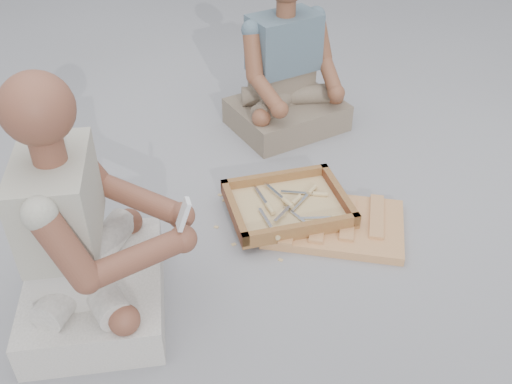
{
  "coord_description": "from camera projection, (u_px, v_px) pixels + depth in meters",
  "views": [
    {
      "loc": [
        -0.21,
        -1.73,
        1.69
      ],
      "look_at": [
        -0.02,
        0.11,
        0.3
      ],
      "focal_mm": 40.0,
      "sensor_mm": 36.0,
      "label": 1
    }
  ],
  "objects": [
    {
      "name": "wood_chip_10",
      "position": [
        234.0,
        244.0,
        2.5
      ],
      "size": [
        0.02,
        0.02,
        0.0
      ],
      "primitive_type": "cube",
      "rotation": [
        0.0,
        0.0,
        0.47
      ],
      "color": "tan",
      "rests_on": "ground"
    },
    {
      "name": "chisel_0",
      "position": [
        308.0,
        224.0,
        2.51
      ],
      "size": [
        0.13,
        0.2,
        0.02
      ],
      "rotation": [
        0.0,
        0.0,
        -1.02
      ],
      "color": "silver",
      "rests_on": "tool_tray"
    },
    {
      "name": "tool_tray",
      "position": [
        288.0,
        205.0,
        2.63
      ],
      "size": [
        0.6,
        0.51,
        0.07
      ],
      "rotation": [
        0.0,
        0.0,
        0.16
      ],
      "color": "brown",
      "rests_on": "carved_panel"
    },
    {
      "name": "chisel_7",
      "position": [
        273.0,
        230.0,
        2.46
      ],
      "size": [
        0.07,
        0.22,
        0.02
      ],
      "rotation": [
        0.0,
        0.0,
        -1.31
      ],
      "color": "silver",
      "rests_on": "tool_tray"
    },
    {
      "name": "ground",
      "position": [
        264.0,
        265.0,
        2.41
      ],
      "size": [
        60.0,
        60.0,
        0.0
      ],
      "primitive_type": "plane",
      "color": "#99999E",
      "rests_on": "ground"
    },
    {
      "name": "wood_chip_6",
      "position": [
        324.0,
        229.0,
        2.59
      ],
      "size": [
        0.02,
        0.02,
        0.0
      ],
      "primitive_type": "cube",
      "rotation": [
        0.0,
        0.0,
        0.21
      ],
      "color": "tan",
      "rests_on": "ground"
    },
    {
      "name": "chisel_5",
      "position": [
        285.0,
        200.0,
        2.62
      ],
      "size": [
        0.12,
        0.2,
        0.02
      ],
      "rotation": [
        0.0,
        0.0,
        -1.09
      ],
      "color": "silver",
      "rests_on": "tool_tray"
    },
    {
      "name": "wood_chip_1",
      "position": [
        276.0,
        206.0,
        2.72
      ],
      "size": [
        0.02,
        0.02,
        0.0
      ],
      "primitive_type": "cube",
      "rotation": [
        0.0,
        0.0,
        1.41
      ],
      "color": "tan",
      "rests_on": "ground"
    },
    {
      "name": "carved_panel",
      "position": [
        334.0,
        224.0,
        2.59
      ],
      "size": [
        0.71,
        0.57,
        0.04
      ],
      "primitive_type": "cube",
      "rotation": [
        0.0,
        0.0,
        -0.28
      ],
      "color": "#AC7E42",
      "rests_on": "ground"
    },
    {
      "name": "wood_chip_3",
      "position": [
        302.0,
        174.0,
        2.94
      ],
      "size": [
        0.02,
        0.02,
        0.0
      ],
      "primitive_type": "cube",
      "rotation": [
        0.0,
        0.0,
        1.59
      ],
      "color": "tan",
      "rests_on": "ground"
    },
    {
      "name": "chisel_6",
      "position": [
        310.0,
        192.0,
        2.69
      ],
      "size": [
        0.15,
        0.18,
        0.02
      ],
      "rotation": [
        0.0,
        0.0,
        0.89
      ],
      "color": "silver",
      "rests_on": "tool_tray"
    },
    {
      "name": "companion",
      "position": [
        287.0,
        77.0,
        3.16
      ],
      "size": [
        0.74,
        0.68,
        0.93
      ],
      "rotation": [
        0.0,
        0.0,
        3.57
      ],
      "color": "#705F51",
      "rests_on": "ground"
    },
    {
      "name": "chisel_4",
      "position": [
        316.0,
        194.0,
        2.68
      ],
      "size": [
        0.22,
        0.07,
        0.02
      ],
      "rotation": [
        0.0,
        0.0,
        -0.22
      ],
      "color": "silver",
      "rests_on": "tool_tray"
    },
    {
      "name": "wood_chip_8",
      "position": [
        281.0,
        260.0,
        2.43
      ],
      "size": [
        0.02,
        0.02,
        0.0
      ],
      "primitive_type": "cube",
      "rotation": [
        0.0,
        0.0,
        2.5
      ],
      "color": "tan",
      "rests_on": "ground"
    },
    {
      "name": "wood_chip_2",
      "position": [
        236.0,
        188.0,
        2.84
      ],
      "size": [
        0.02,
        0.02,
        0.0
      ],
      "primitive_type": "cube",
      "rotation": [
        0.0,
        0.0,
        0.17
      ],
      "color": "tan",
      "rests_on": "ground"
    },
    {
      "name": "chisel_2",
      "position": [
        334.0,
        217.0,
        2.55
      ],
      "size": [
        0.22,
        0.03,
        0.02
      ],
      "rotation": [
        0.0,
        0.0,
        -0.06
      ],
      "color": "silver",
      "rests_on": "tool_tray"
    },
    {
      "name": "chisel_3",
      "position": [
        294.0,
        202.0,
        2.61
      ],
      "size": [
        0.15,
        0.18,
        0.02
      ],
      "rotation": [
        0.0,
        0.0,
        0.88
      ],
      "color": "silver",
      "rests_on": "tool_tray"
    },
    {
      "name": "craftsman",
      "position": [
        83.0,
        241.0,
        2.02
      ],
      "size": [
        0.67,
        0.65,
        0.98
      ],
      "rotation": [
        0.0,
        0.0,
        -1.53
      ],
      "color": "beige",
      "rests_on": "ground"
    },
    {
      "name": "wood_chip_7",
      "position": [
        356.0,
        216.0,
        2.66
      ],
      "size": [
        0.02,
        0.02,
        0.0
      ],
      "primitive_type": "cube",
      "rotation": [
        0.0,
        0.0,
        0.94
      ],
      "color": "tan",
      "rests_on": "ground"
    },
    {
      "name": "wood_chip_9",
      "position": [
        224.0,
        200.0,
        2.76
      ],
      "size": [
        0.02,
        0.02,
        0.0
      ],
      "primitive_type": "cube",
      "rotation": [
        0.0,
        0.0,
        0.1
      ],
      "color": "tan",
      "rests_on": "ground"
    },
    {
      "name": "chisel_1",
      "position": [
        268.0,
        206.0,
        2.6
      ],
      "size": [
        0.08,
        0.22,
        0.02
      ],
      "rotation": [
        0.0,
        0.0,
        -1.29
      ],
      "color": "silver",
      "rests_on": "tool_tray"
    },
    {
      "name": "wood_chip_4",
      "position": [
        216.0,
        227.0,
        2.6
      ],
      "size": [
        0.02,
        0.02,
        0.0
      ],
      "primitive_type": "cube",
      "rotation": [
        0.0,
        0.0,
        2.69
      ],
      "color": "tan",
      "rests_on": "ground"
    },
    {
      "name": "wood_chip_0",
      "position": [
        312.0,
        167.0,
        2.99
      ],
      "size": [
        0.02,
        0.02,
        0.0
      ],
      "primitive_type": "cube",
      "rotation": [
        0.0,
        0.0,
        2.12
      ],
      "color": "tan",
      "rests_on": "ground"
    },
    {
      "name": "wood_chip_5",
      "position": [
        220.0,
        195.0,
        2.79
      ],
      "size": [
        0.02,
        0.02,
        0.0
      ],
      "primitive_type": "cube",
      "rotation": [
        0.0,
        0.0,
        2.41
      ],
      "color": "tan",
      "rests_on": "ground"
    },
    {
      "name": "mobile_phone",
      "position": [
        183.0,
        214.0,
        1.93
      ],
      "size": [
        0.06,
        0.06,
        0.12
      ],
      "rotation": [
        -0.35,
        0.0,
        -1.39
      ],
      "color": "silver",
      "rests_on": "craftsman"
    }
  ]
}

